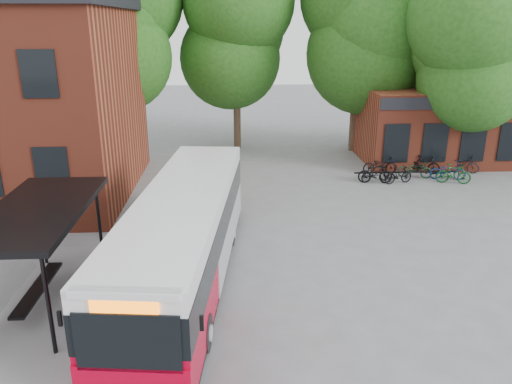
{
  "coord_description": "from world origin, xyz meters",
  "views": [
    {
      "loc": [
        0.57,
        -13.4,
        7.44
      ],
      "look_at": [
        1.4,
        2.51,
        2.0
      ],
      "focal_mm": 35.0,
      "sensor_mm": 36.0,
      "label": 1
    }
  ],
  "objects_px": {
    "bicycle_0": "(376,174)",
    "bicycle_6": "(448,171)",
    "bicycle_4": "(415,169)",
    "bus_shelter": "(44,257)",
    "city_bus": "(185,239)",
    "bicycle_1": "(375,173)",
    "bicycle_5": "(424,165)",
    "bicycle_extra_0": "(461,164)",
    "bicycle_2": "(380,165)",
    "bicycle_3": "(398,175)",
    "bicycle_7": "(454,174)"
  },
  "relations": [
    {
      "from": "bicycle_0",
      "to": "bicycle_6",
      "type": "relative_size",
      "value": 0.91
    },
    {
      "from": "bicycle_4",
      "to": "bicycle_6",
      "type": "height_order",
      "value": "bicycle_6"
    },
    {
      "from": "bus_shelter",
      "to": "bicycle_6",
      "type": "distance_m",
      "value": 19.17
    },
    {
      "from": "city_bus",
      "to": "bicycle_1",
      "type": "height_order",
      "value": "city_bus"
    },
    {
      "from": "bicycle_1",
      "to": "bicycle_5",
      "type": "bearing_deg",
      "value": -57.01
    },
    {
      "from": "bicycle_0",
      "to": "bicycle_extra_0",
      "type": "xyz_separation_m",
      "value": [
        4.89,
        1.31,
        0.05
      ]
    },
    {
      "from": "bus_shelter",
      "to": "bicycle_5",
      "type": "height_order",
      "value": "bus_shelter"
    },
    {
      "from": "bus_shelter",
      "to": "bicycle_4",
      "type": "relative_size",
      "value": 4.17
    },
    {
      "from": "bicycle_2",
      "to": "bicycle_extra_0",
      "type": "distance_m",
      "value": 4.28
    },
    {
      "from": "bicycle_5",
      "to": "bicycle_extra_0",
      "type": "height_order",
      "value": "bicycle_5"
    },
    {
      "from": "bicycle_5",
      "to": "city_bus",
      "type": "bearing_deg",
      "value": 150.65
    },
    {
      "from": "bus_shelter",
      "to": "bicycle_6",
      "type": "bearing_deg",
      "value": 34.28
    },
    {
      "from": "bicycle_extra_0",
      "to": "bicycle_1",
      "type": "bearing_deg",
      "value": 127.12
    },
    {
      "from": "bicycle_3",
      "to": "bicycle_5",
      "type": "xyz_separation_m",
      "value": [
        1.84,
        1.56,
        0.04
      ]
    },
    {
      "from": "bicycle_2",
      "to": "bicycle_extra_0",
      "type": "height_order",
      "value": "bicycle_2"
    },
    {
      "from": "bicycle_3",
      "to": "bicycle_5",
      "type": "bearing_deg",
      "value": -64.51
    },
    {
      "from": "city_bus",
      "to": "bicycle_2",
      "type": "xyz_separation_m",
      "value": [
        9.07,
        10.92,
        -0.96
      ]
    },
    {
      "from": "bicycle_1",
      "to": "bicycle_5",
      "type": "height_order",
      "value": "bicycle_1"
    },
    {
      "from": "bicycle_3",
      "to": "bicycle_5",
      "type": "relative_size",
      "value": 0.92
    },
    {
      "from": "bicycle_2",
      "to": "bicycle_7",
      "type": "relative_size",
      "value": 1.1
    },
    {
      "from": "bicycle_4",
      "to": "bicycle_extra_0",
      "type": "distance_m",
      "value": 2.83
    },
    {
      "from": "bicycle_extra_0",
      "to": "bicycle_3",
      "type": "bearing_deg",
      "value": 133.14
    },
    {
      "from": "bicycle_7",
      "to": "bicycle_5",
      "type": "bearing_deg",
      "value": 41.26
    },
    {
      "from": "bicycle_4",
      "to": "bicycle_6",
      "type": "bearing_deg",
      "value": -89.3
    },
    {
      "from": "city_bus",
      "to": "bicycle_0",
      "type": "distance_m",
      "value": 12.82
    },
    {
      "from": "city_bus",
      "to": "bicycle_0",
      "type": "bearing_deg",
      "value": 54.66
    },
    {
      "from": "bicycle_3",
      "to": "bicycle_6",
      "type": "relative_size",
      "value": 0.86
    },
    {
      "from": "bus_shelter",
      "to": "bicycle_1",
      "type": "distance_m",
      "value": 15.96
    },
    {
      "from": "bicycle_5",
      "to": "bicycle_6",
      "type": "xyz_separation_m",
      "value": [
        0.81,
        -1.07,
        -0.03
      ]
    },
    {
      "from": "bus_shelter",
      "to": "bicycle_7",
      "type": "height_order",
      "value": "bus_shelter"
    },
    {
      "from": "bicycle_1",
      "to": "bicycle_6",
      "type": "bearing_deg",
      "value": -77.42
    },
    {
      "from": "bicycle_1",
      "to": "bicycle_extra_0",
      "type": "xyz_separation_m",
      "value": [
        4.98,
        1.55,
        -0.04
      ]
    },
    {
      "from": "bicycle_5",
      "to": "bicycle_2",
      "type": "bearing_deg",
      "value": 103.71
    },
    {
      "from": "bicycle_0",
      "to": "bicycle_7",
      "type": "height_order",
      "value": "bicycle_7"
    },
    {
      "from": "bus_shelter",
      "to": "bicycle_extra_0",
      "type": "bearing_deg",
      "value": 35.07
    },
    {
      "from": "bicycle_0",
      "to": "bicycle_1",
      "type": "bearing_deg",
      "value": 143.7
    },
    {
      "from": "city_bus",
      "to": "bicycle_5",
      "type": "distance_m",
      "value": 15.67
    },
    {
      "from": "bicycle_1",
      "to": "bicycle_6",
      "type": "xyz_separation_m",
      "value": [
        3.76,
        0.37,
        -0.05
      ]
    },
    {
      "from": "bicycle_0",
      "to": "bicycle_2",
      "type": "relative_size",
      "value": 0.88
    },
    {
      "from": "bicycle_4",
      "to": "bicycle_extra_0",
      "type": "bearing_deg",
      "value": -58.29
    },
    {
      "from": "city_bus",
      "to": "bicycle_1",
      "type": "bearing_deg",
      "value": 54.23
    },
    {
      "from": "bicycle_4",
      "to": "bus_shelter",
      "type": "bearing_deg",
      "value": 144.3
    },
    {
      "from": "bicycle_6",
      "to": "city_bus",
      "type": "bearing_deg",
      "value": 139.4
    },
    {
      "from": "bus_shelter",
      "to": "bicycle_4",
      "type": "bearing_deg",
      "value": 38.06
    },
    {
      "from": "bicycle_0",
      "to": "bicycle_6",
      "type": "distance_m",
      "value": 3.68
    },
    {
      "from": "bus_shelter",
      "to": "bicycle_6",
      "type": "height_order",
      "value": "bus_shelter"
    },
    {
      "from": "bicycle_4",
      "to": "bicycle_0",
      "type": "bearing_deg",
      "value": 120.64
    },
    {
      "from": "bicycle_2",
      "to": "bicycle_3",
      "type": "distance_m",
      "value": 1.74
    },
    {
      "from": "bicycle_4",
      "to": "bicycle_6",
      "type": "distance_m",
      "value": 1.57
    },
    {
      "from": "bicycle_3",
      "to": "bicycle_4",
      "type": "distance_m",
      "value": 1.46
    }
  ]
}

